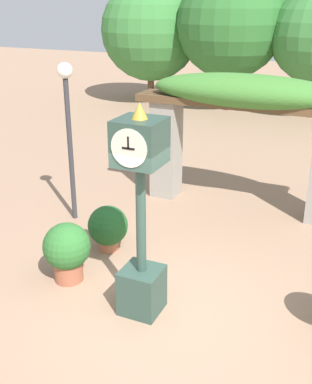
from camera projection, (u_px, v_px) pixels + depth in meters
name	position (u px, v px, depth m)	size (l,w,h in m)	color
ground_plane	(161.00, 312.00, 7.12)	(60.00, 60.00, 0.00)	#9E7A60
pedestal_clock	(141.00, 217.00, 6.60)	(0.60, 0.65, 3.11)	#2D473D
pergola	(244.00, 112.00, 9.87)	(4.66, 1.18, 2.90)	gray
potted_plant_near_right	(108.00, 227.00, 8.70)	(0.73, 0.73, 0.85)	#B26B4C
potted_plant_far_left	(67.00, 250.00, 7.73)	(0.77, 0.77, 1.00)	#9E563D
lamp_post	(68.00, 113.00, 9.30)	(0.30, 0.30, 3.19)	#333338
tree_line	(273.00, 35.00, 18.05)	(16.26, 4.36, 5.48)	brown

